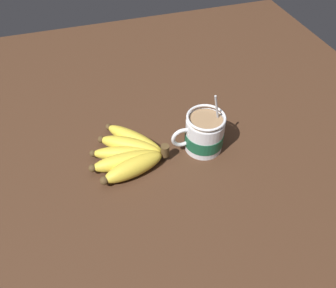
% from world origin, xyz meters
% --- Properties ---
extents(table, '(1.38, 1.38, 0.04)m').
position_xyz_m(table, '(0.00, 0.00, 0.02)').
color(table, '#422819').
rests_on(table, ground).
extents(coffee_mug, '(0.13, 0.09, 0.15)m').
position_xyz_m(coffee_mug, '(-0.09, 0.03, 0.08)').
color(coffee_mug, silver).
rests_on(coffee_mug, table).
extents(banana_bunch, '(0.19, 0.20, 0.04)m').
position_xyz_m(banana_bunch, '(0.08, 0.02, 0.06)').
color(banana_bunch, '#4C381E').
rests_on(banana_bunch, table).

